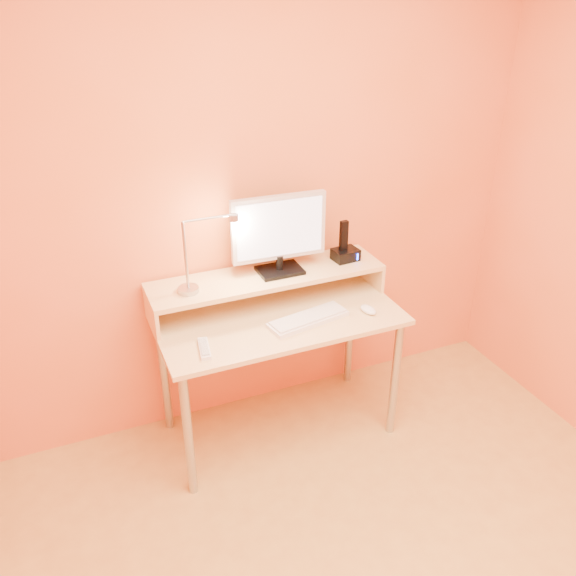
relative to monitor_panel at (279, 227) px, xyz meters
name	(u,v)px	position (x,y,z in m)	size (l,w,h in m)	color
wall_back	(254,193)	(-0.07, 0.16, 0.13)	(3.00, 0.04, 2.50)	#EC7749
desk_leg_fl	(188,435)	(-0.62, -0.41, -0.77)	(0.04, 0.04, 0.69)	#A9A9AD
desk_leg_fr	(395,379)	(0.48, -0.41, -0.77)	(0.04, 0.04, 0.69)	#A9A9AD
desk_leg_bl	(164,375)	(-0.62, 0.09, -0.77)	(0.04, 0.04, 0.69)	#A9A9AD
desk_leg_br	(350,332)	(0.48, 0.09, -0.77)	(0.04, 0.04, 0.69)	#A9A9AD
desk_lower	(279,318)	(-0.07, -0.16, -0.41)	(1.20, 0.60, 0.03)	#EBC48B
shelf_riser_left	(151,313)	(-0.66, -0.01, -0.33)	(0.02, 0.30, 0.14)	#EBC48B
shelf_riser_right	(369,270)	(0.52, -0.01, -0.33)	(0.02, 0.30, 0.14)	#EBC48B
desk_shelf	(267,276)	(-0.07, -0.01, -0.25)	(1.20, 0.30, 0.03)	#EBC48B
monitor_foot	(280,270)	(0.00, -0.01, -0.23)	(0.22, 0.16, 0.02)	black
monitor_neck	(280,262)	(0.00, -0.01, -0.19)	(0.04, 0.04, 0.07)	black
monitor_panel	(279,227)	(0.00, 0.00, 0.00)	(0.48, 0.04, 0.33)	silver
monitor_back	(277,226)	(0.00, 0.02, 0.00)	(0.43, 0.01, 0.28)	black
monitor_screen	(280,229)	(0.00, -0.02, 0.00)	(0.43, 0.00, 0.28)	silver
lamp_base	(188,290)	(-0.48, -0.04, -0.23)	(0.10, 0.10, 0.03)	#A9A9AD
lamp_post	(185,256)	(-0.48, -0.04, -0.05)	(0.01, 0.01, 0.33)	#A9A9AD
lamp_arm	(208,218)	(-0.36, -0.04, 0.12)	(0.01, 0.01, 0.24)	#A9A9AD
lamp_head	(234,218)	(-0.24, -0.04, 0.10)	(0.04, 0.04, 0.03)	#A9A9AD
lamp_bulb	(234,221)	(-0.24, -0.04, 0.09)	(0.03, 0.03, 0.00)	#FFEAC6
phone_dock	(345,254)	(0.37, -0.01, -0.21)	(0.13, 0.10, 0.06)	black
phone_handset	(344,236)	(0.36, -0.01, -0.10)	(0.04, 0.03, 0.16)	black
phone_led	(358,257)	(0.42, -0.06, -0.21)	(0.01, 0.00, 0.04)	blue
keyboard	(308,320)	(0.04, -0.27, -0.39)	(0.41, 0.13, 0.02)	white
mouse	(368,310)	(0.35, -0.30, -0.38)	(0.06, 0.10, 0.03)	white
remote_control	(204,349)	(-0.49, -0.31, -0.39)	(0.04, 0.17, 0.02)	white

